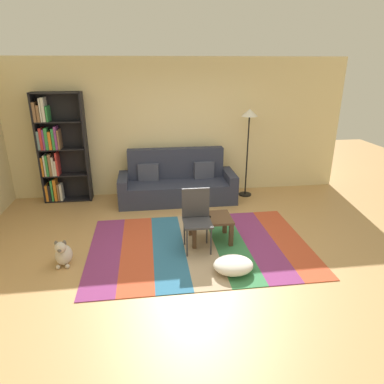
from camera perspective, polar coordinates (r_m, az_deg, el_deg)
ground_plane at (r=5.10m, az=0.88°, el=-9.62°), size 14.00×14.00×0.00m
back_wall at (r=7.04m, az=-2.15°, el=10.64°), size 6.80×0.10×2.70m
rug at (r=5.18m, az=1.27°, el=-9.00°), size 3.24×2.18×0.01m
couch at (r=6.78m, az=-2.50°, el=1.38°), size 2.26×0.80×1.00m
bookshelf at (r=7.06m, az=-21.63°, el=6.42°), size 0.90×0.28×2.09m
coffee_table at (r=5.21m, az=3.08°, el=-4.97°), size 0.63×0.50×0.39m
pouf at (r=4.59m, az=6.88°, el=-11.99°), size 0.52×0.44×0.19m
dog at (r=5.00m, az=-20.64°, el=-9.60°), size 0.22×0.35×0.40m
standing_lamp at (r=6.84m, az=9.47°, el=11.09°), size 0.32×0.32×1.76m
tv_remote at (r=5.21m, az=2.46°, el=-3.92°), size 0.11×0.15×0.02m
folding_chair at (r=4.93m, az=0.77°, el=-3.74°), size 0.40×0.40×0.90m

